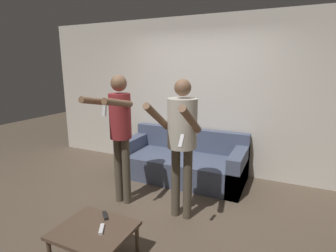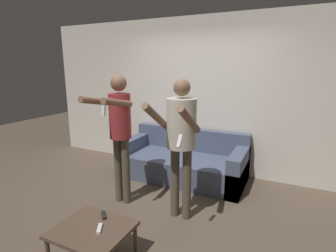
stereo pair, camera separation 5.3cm
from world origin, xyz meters
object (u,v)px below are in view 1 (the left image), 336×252
at_px(remote_far, 105,215).
at_px(person_standing_left, 120,126).
at_px(couch, 183,162).
at_px(remote_near, 102,229).
at_px(coffee_table, 94,232).
at_px(person_standing_right, 182,133).

bearing_deg(remote_far, person_standing_left, 114.17).
height_order(person_standing_left, remote_far, person_standing_left).
relative_size(couch, remote_near, 14.17).
xyz_separation_m(coffee_table, remote_near, (0.08, 0.01, 0.05)).
bearing_deg(couch, remote_near, -88.39).
relative_size(couch, person_standing_left, 1.19).
relative_size(coffee_table, remote_far, 5.27).
distance_m(couch, remote_near, 2.23).
bearing_deg(person_standing_right, person_standing_left, -179.84).
xyz_separation_m(couch, person_standing_left, (-0.44, -1.16, 0.83)).
bearing_deg(person_standing_left, couch, 69.36).
height_order(remote_near, remote_far, same).
xyz_separation_m(person_standing_right, remote_far, (-0.49, -0.86, -0.73)).
relative_size(person_standing_right, remote_far, 12.89).
bearing_deg(person_standing_right, remote_far, -119.80).
relative_size(couch, coffee_table, 2.96).
bearing_deg(couch, person_standing_right, -69.30).
xyz_separation_m(person_standing_left, person_standing_right, (0.88, 0.00, 0.00)).
bearing_deg(coffee_table, person_standing_left, 111.35).
bearing_deg(person_standing_right, remote_near, -109.54).
bearing_deg(person_standing_left, coffee_table, -68.65).
bearing_deg(coffee_table, couch, 89.46).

